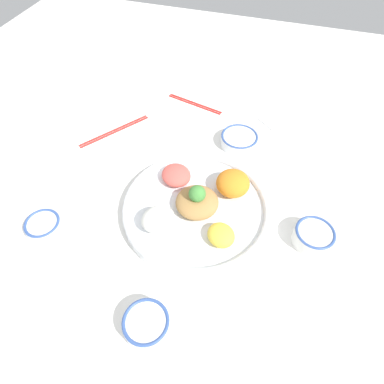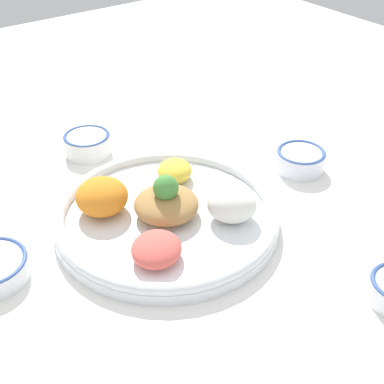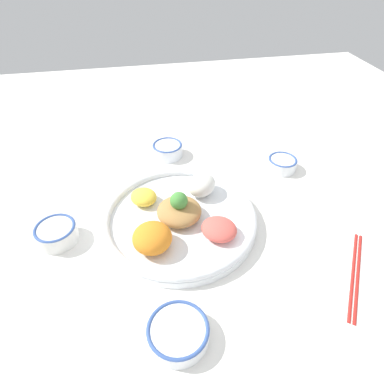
% 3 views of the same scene
% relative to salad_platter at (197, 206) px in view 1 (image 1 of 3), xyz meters
% --- Properties ---
extents(ground_plane, '(2.40, 2.40, 0.00)m').
position_rel_salad_platter_xyz_m(ground_plane, '(-0.00, 0.00, -0.02)').
color(ground_plane, white).
extents(salad_platter, '(0.39, 0.39, 0.10)m').
position_rel_salad_platter_xyz_m(salad_platter, '(0.00, 0.00, 0.00)').
color(salad_platter, white).
rests_on(salad_platter, ground_plane).
extents(sauce_bowl_red, '(0.10, 0.10, 0.04)m').
position_rel_salad_platter_xyz_m(sauce_bowl_red, '(0.30, -0.00, 0.00)').
color(sauce_bowl_red, white).
rests_on(sauce_bowl_red, ground_plane).
extents(rice_bowl_blue, '(0.10, 0.10, 0.04)m').
position_rel_salad_platter_xyz_m(rice_bowl_blue, '(-0.01, -0.32, -0.00)').
color(rice_bowl_blue, white).
rests_on(rice_bowl_blue, ground_plane).
extents(sauce_bowl_dark, '(0.12, 0.12, 0.04)m').
position_rel_salad_platter_xyz_m(sauce_bowl_dark, '(0.05, 0.29, -0.00)').
color(sauce_bowl_dark, white).
rests_on(sauce_bowl_dark, ground_plane).
extents(rice_bowl_plain, '(0.09, 0.09, 0.04)m').
position_rel_salad_platter_xyz_m(rice_bowl_plain, '(-0.35, -0.17, -0.00)').
color(rice_bowl_plain, white).
rests_on(rice_bowl_plain, ground_plane).
extents(chopsticks_pair_near, '(0.21, 0.07, 0.01)m').
position_rel_salad_platter_xyz_m(chopsticks_pair_near, '(-0.14, 0.44, -0.02)').
color(chopsticks_pair_near, red).
rests_on(chopsticks_pair_near, ground_plane).
extents(chopsticks_pair_far, '(0.16, 0.21, 0.01)m').
position_rel_salad_platter_xyz_m(chopsticks_pair_far, '(-0.35, 0.23, -0.02)').
color(chopsticks_pair_far, red).
rests_on(chopsticks_pair_far, ground_plane).
extents(serving_spoon_main, '(0.11, 0.10, 0.01)m').
position_rel_salad_platter_xyz_m(serving_spoon_main, '(0.08, 0.44, -0.02)').
color(serving_spoon_main, silver).
rests_on(serving_spoon_main, ground_plane).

